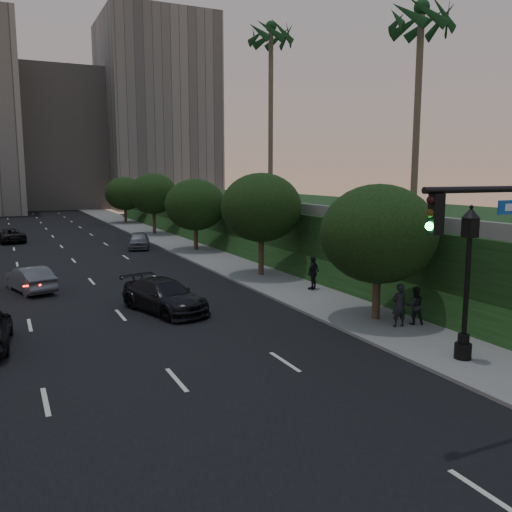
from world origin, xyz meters
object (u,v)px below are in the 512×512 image
sedan_near_right (164,296)px  pedestrian_b (415,306)px  sedan_far_left (9,236)px  sedan_far_right (139,240)px  pedestrian_a (399,305)px  pedestrian_c (313,273)px  street_lamp (466,290)px  sedan_mid_left (30,279)px

sedan_near_right → pedestrian_b: 11.72m
sedan_far_left → sedan_far_right: size_ratio=1.11×
sedan_near_right → pedestrian_a: 11.05m
sedan_far_left → sedan_far_right: bearing=124.8°
sedan_far_left → pedestrian_b: 42.82m
sedan_far_right → pedestrian_b: 30.60m
sedan_far_right → pedestrian_c: size_ratio=2.33×
pedestrian_b → street_lamp: bearing=94.0°
pedestrian_c → sedan_far_left: bearing=-93.6°
street_lamp → sedan_far_left: size_ratio=1.14×
sedan_mid_left → sedan_near_right: size_ratio=0.82×
sedan_far_right → pedestrian_b: bearing=-65.5°
sedan_far_left → sedan_near_right: sedan_near_right is taller
sedan_mid_left → sedan_far_right: size_ratio=1.00×
sedan_near_right → sedan_far_left: bearing=84.2°
street_lamp → sedan_far_left: bearing=107.7°
sedan_far_left → pedestrian_c: 35.28m
street_lamp → sedan_mid_left: (-13.32, 19.24, -1.90)m
street_lamp → sedan_near_right: (-7.65, 11.53, -1.84)m
pedestrian_c → sedan_mid_left: bearing=-54.7°
sedan_mid_left → sedan_far_right: bearing=-138.8°
street_lamp → pedestrian_a: street_lamp is taller
pedestrian_b → pedestrian_a: bearing=24.4°
sedan_far_left → pedestrian_c: size_ratio=2.59×
street_lamp → pedestrian_a: (0.61, 4.20, -1.54)m
sedan_near_right → sedan_mid_left: bearing=109.4°
sedan_far_left → pedestrian_a: (14.66, -39.91, 0.41)m
sedan_far_right → pedestrian_a: bearing=-67.2°
pedestrian_a → sedan_far_right: bearing=-74.4°
sedan_far_right → pedestrian_b: (5.05, -30.18, 0.22)m
pedestrian_a → pedestrian_c: bearing=-86.7°
sedan_far_left → sedan_near_right: size_ratio=0.91×
street_lamp → pedestrian_a: 4.52m
pedestrian_b → pedestrian_c: pedestrian_c is taller
sedan_near_right → pedestrian_c: size_ratio=2.86×
sedan_near_right → pedestrian_b: bearing=-55.6°
sedan_far_right → sedan_mid_left: bearing=-107.9°
sedan_near_right → sedan_far_right: bearing=62.9°
sedan_far_left → sedan_near_right: bearing=88.7°
sedan_mid_left → sedan_near_right: 9.57m
street_lamp → pedestrian_b: 4.77m
sedan_near_right → pedestrian_b: (9.15, -7.32, 0.19)m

